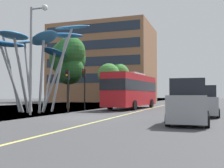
{
  "coord_description": "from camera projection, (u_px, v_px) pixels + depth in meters",
  "views": [
    {
      "loc": [
        7.37,
        -15.99,
        1.43
      ],
      "look_at": [
        -1.11,
        8.92,
        2.5
      ],
      "focal_mm": 43.6,
      "sensor_mm": 36.0,
      "label": 1
    }
  ],
  "objects": [
    {
      "name": "ground",
      "position": [
        74.0,
        118.0,
        17.66
      ],
      "size": [
        120.0,
        240.0,
        0.1
      ],
      "color": "#424244"
    },
    {
      "name": "red_bus",
      "position": [
        132.0,
        89.0,
        28.38
      ],
      "size": [
        3.29,
        10.59,
        3.73
      ],
      "color": "red",
      "rests_on": "ground"
    },
    {
      "name": "leaf_sculpture",
      "position": [
        33.0,
        44.0,
        23.04
      ],
      "size": [
        10.12,
        9.69,
        7.31
      ],
      "color": "#9EA0A5",
      "rests_on": "ground"
    },
    {
      "name": "traffic_light_kerb_near",
      "position": [
        68.0,
        82.0,
        21.51
      ],
      "size": [
        0.28,
        0.42,
        3.39
      ],
      "color": "black",
      "rests_on": "ground"
    },
    {
      "name": "traffic_light_kerb_far",
      "position": [
        84.0,
        80.0,
        25.93
      ],
      "size": [
        0.28,
        0.42,
        3.91
      ],
      "color": "black",
      "rests_on": "ground"
    },
    {
      "name": "traffic_light_island_mid",
      "position": [
        102.0,
        84.0,
        29.41
      ],
      "size": [
        0.28,
        0.42,
        3.65
      ],
      "color": "black",
      "rests_on": "ground"
    },
    {
      "name": "car_parked_near",
      "position": [
        189.0,
        103.0,
        13.44
      ],
      "size": [
        1.92,
        4.33,
        2.21
      ],
      "color": "gray",
      "rests_on": "ground"
    },
    {
      "name": "car_parked_mid",
      "position": [
        202.0,
        102.0,
        18.45
      ],
      "size": [
        2.07,
        4.33,
        2.06
      ],
      "color": "gray",
      "rests_on": "ground"
    },
    {
      "name": "car_parked_far",
      "position": [
        198.0,
        99.0,
        24.77
      ],
      "size": [
        2.07,
        4.26,
        2.18
      ],
      "color": "#2D5138",
      "rests_on": "ground"
    },
    {
      "name": "car_side_street",
      "position": [
        198.0,
        98.0,
        30.38
      ],
      "size": [
        2.1,
        4.23,
        2.27
      ],
      "color": "gray",
      "rests_on": "ground"
    },
    {
      "name": "street_lamp",
      "position": [
        34.0,
        46.0,
        19.52
      ],
      "size": [
        1.44,
        0.44,
        7.89
      ],
      "color": "gray",
      "rests_on": "ground"
    },
    {
      "name": "tree_pavement_near",
      "position": [
        69.0,
        61.0,
        29.28
      ],
      "size": [
        4.43,
        4.54,
        7.58
      ],
      "color": "brown",
      "rests_on": "ground"
    },
    {
      "name": "tree_pavement_far",
      "position": [
        113.0,
        75.0,
        45.27
      ],
      "size": [
        4.8,
        5.4,
        6.73
      ],
      "color": "brown",
      "rests_on": "ground"
    },
    {
      "name": "backdrop_building",
      "position": [
        104.0,
        65.0,
        60.42
      ],
      "size": [
        21.14,
        14.9,
        16.37
      ],
      "color": "#8E6042",
      "rests_on": "ground"
    }
  ]
}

